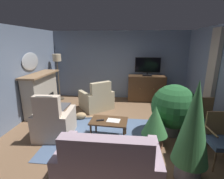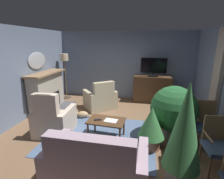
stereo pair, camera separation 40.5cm
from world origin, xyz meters
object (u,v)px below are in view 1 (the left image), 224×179
(tv_cabinet, at_px, (146,89))
(potted_plant_leafy_by_curtain, at_px, (155,124))
(potted_plant_tall_palm_by_window, at_px, (174,107))
(armchair_near_window, at_px, (97,100))
(sofa_floral, at_px, (108,167))
(television, at_px, (148,66))
(side_chair_tucked_against_wall, at_px, (221,137))
(cat, at_px, (79,116))
(folded_newspaper, at_px, (113,120))
(potted_plant_small_fern_corner, at_px, (193,128))
(tv_remote, at_px, (100,120))
(armchair_facing_sofa, at_px, (54,123))
(coffee_table, at_px, (109,123))
(wall_mirror_oval, at_px, (31,61))
(side_chair_mid_row, at_px, (204,119))
(fireplace, at_px, (42,94))
(floor_lamp, at_px, (57,64))

(tv_cabinet, xyz_separation_m, potted_plant_leafy_by_curtain, (-0.08, -3.05, 0.05))
(potted_plant_tall_palm_by_window, bearing_deg, armchair_near_window, 145.52)
(sofa_floral, bearing_deg, television, 77.35)
(tv_cabinet, bearing_deg, potted_plant_tall_palm_by_window, -80.65)
(side_chair_tucked_against_wall, bearing_deg, cat, 154.17)
(folded_newspaper, distance_m, potted_plant_tall_palm_by_window, 1.47)
(armchair_near_window, xyz_separation_m, side_chair_tucked_against_wall, (2.79, -2.41, 0.20))
(potted_plant_small_fern_corner, bearing_deg, tv_remote, 147.62)
(tv_remote, distance_m, potted_plant_small_fern_corner, 2.01)
(armchair_facing_sofa, bearing_deg, tv_remote, 2.01)
(coffee_table, height_order, potted_plant_tall_palm_by_window, potted_plant_tall_palm_by_window)
(side_chair_tucked_against_wall, bearing_deg, folded_newspaper, 163.56)
(tv_cabinet, distance_m, sofa_floral, 4.34)
(wall_mirror_oval, distance_m, armchair_facing_sofa, 2.30)
(tv_cabinet, bearing_deg, tv_remote, -114.27)
(side_chair_mid_row, bearing_deg, fireplace, 165.16)
(side_chair_mid_row, distance_m, floor_lamp, 5.18)
(sofa_floral, bearing_deg, fireplace, 132.30)
(folded_newspaper, bearing_deg, armchair_near_window, 119.03)
(television, relative_size, sofa_floral, 0.60)
(side_chair_tucked_against_wall, bearing_deg, television, 107.36)
(television, height_order, sofa_floral, television)
(coffee_table, bearing_deg, wall_mirror_oval, 152.42)
(sofa_floral, relative_size, armchair_near_window, 1.22)
(tv_cabinet, height_order, armchair_facing_sofa, armchair_facing_sofa)
(folded_newspaper, height_order, cat, folded_newspaper)
(armchair_facing_sofa, bearing_deg, cat, 73.19)
(folded_newspaper, height_order, armchair_near_window, armchair_near_window)
(fireplace, relative_size, side_chair_mid_row, 1.65)
(sofa_floral, xyz_separation_m, potted_plant_leafy_by_curtain, (0.85, 1.18, 0.18))
(tv_remote, distance_m, armchair_near_window, 1.90)
(potted_plant_leafy_by_curtain, bearing_deg, fireplace, 155.05)
(fireplace, height_order, folded_newspaper, fireplace)
(television, xyz_separation_m, armchair_near_window, (-1.73, -0.98, -1.04))
(tv_cabinet, xyz_separation_m, side_chair_mid_row, (1.06, -2.69, 0.06))
(side_chair_mid_row, xyz_separation_m, floor_lamp, (-4.46, 2.48, 0.88))
(television, bearing_deg, potted_plant_leafy_by_curtain, -91.59)
(armchair_facing_sofa, relative_size, potted_plant_tall_palm_by_window, 0.91)
(potted_plant_small_fern_corner, height_order, potted_plant_leafy_by_curtain, potted_plant_small_fern_corner)
(television, bearing_deg, side_chair_mid_row, -68.09)
(sofa_floral, bearing_deg, coffee_table, 96.68)
(potted_plant_leafy_by_curtain, bearing_deg, sofa_floral, -125.98)
(coffee_table, relative_size, armchair_near_window, 0.70)
(armchair_near_window, xyz_separation_m, floor_lamp, (-1.67, 0.83, 1.10))
(armchair_near_window, xyz_separation_m, potted_plant_tall_palm_by_window, (2.15, -1.48, 0.40))
(tv_cabinet, height_order, side_chair_tucked_against_wall, tv_cabinet)
(coffee_table, height_order, floor_lamp, floor_lamp)
(television, relative_size, tv_remote, 5.45)
(fireplace, distance_m, floor_lamp, 1.52)
(coffee_table, height_order, armchair_facing_sofa, armchair_facing_sofa)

